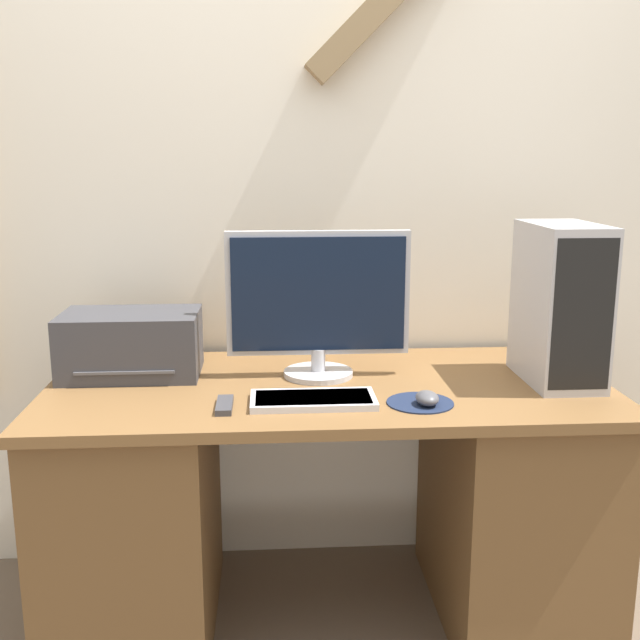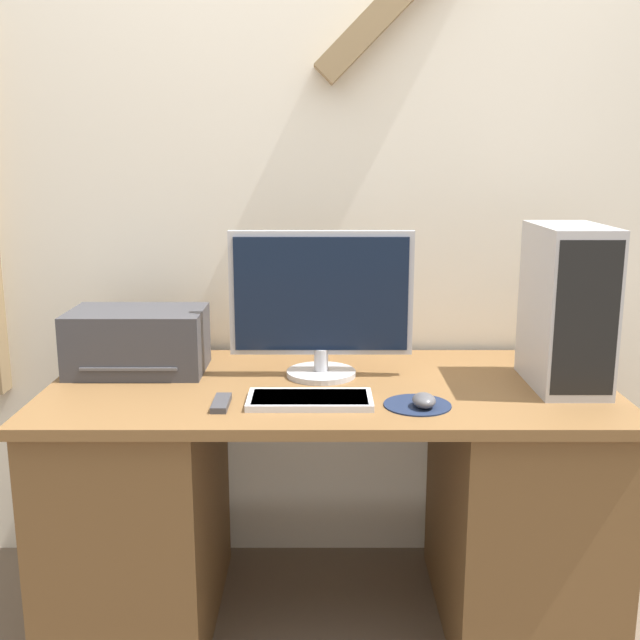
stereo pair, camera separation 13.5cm
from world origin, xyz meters
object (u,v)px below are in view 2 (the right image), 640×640
(keyboard, at_px, (309,399))
(computer_tower, at_px, (565,307))
(mouse, at_px, (423,400))
(printer, at_px, (137,341))
(remote_control, at_px, (220,403))
(monitor, at_px, (320,301))

(keyboard, distance_m, computer_tower, 0.76)
(mouse, relative_size, printer, 0.20)
(keyboard, bearing_deg, printer, 150.00)
(keyboard, xyz_separation_m, remote_control, (-0.23, -0.02, -0.00))
(remote_control, bearing_deg, keyboard, 5.86)
(keyboard, xyz_separation_m, mouse, (0.29, -0.04, 0.01))
(printer, bearing_deg, monitor, -4.90)
(computer_tower, bearing_deg, printer, 173.38)
(monitor, height_order, mouse, monitor)
(keyboard, height_order, remote_control, keyboard)
(printer, bearing_deg, remote_control, -48.20)
(monitor, height_order, keyboard, monitor)
(mouse, distance_m, remote_control, 0.52)
(monitor, height_order, printer, monitor)
(remote_control, bearing_deg, monitor, 46.74)
(computer_tower, bearing_deg, monitor, 172.00)
(monitor, xyz_separation_m, mouse, (0.26, -0.30, -0.20))
(monitor, bearing_deg, remote_control, -133.26)
(printer, distance_m, remote_control, 0.44)
(monitor, relative_size, computer_tower, 1.18)
(monitor, distance_m, keyboard, 0.33)
(monitor, relative_size, keyboard, 1.62)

